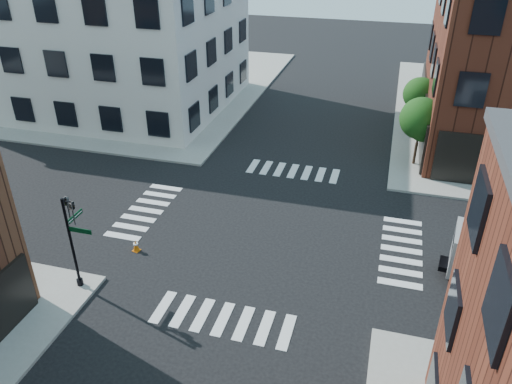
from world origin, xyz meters
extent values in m
plane|color=black|center=(0.00, 0.00, 0.00)|extent=(120.00, 120.00, 0.00)
cube|color=gray|center=(-21.00, 21.00, 0.07)|extent=(30.00, 30.00, 0.15)
cube|color=silver|center=(-19.00, 16.00, 5.50)|extent=(22.00, 16.00, 11.00)
cylinder|color=black|center=(7.50, 10.00, 0.89)|extent=(0.18, 0.18, 1.47)
cylinder|color=black|center=(7.50, 10.00, 1.62)|extent=(0.12, 0.12, 1.47)
sphere|color=#163E11|center=(7.50, 10.00, 3.30)|extent=(2.69, 2.69, 2.69)
sphere|color=#163E11|center=(7.75, 9.90, 2.75)|extent=(1.85, 1.85, 1.85)
cylinder|color=black|center=(7.50, 16.00, 0.81)|extent=(0.18, 0.18, 1.33)
cylinder|color=black|center=(7.50, 16.00, 1.48)|extent=(0.12, 0.12, 1.33)
sphere|color=#163E11|center=(7.50, 16.00, 3.00)|extent=(2.43, 2.43, 2.43)
sphere|color=#163E11|center=(7.75, 15.90, 2.51)|extent=(1.67, 1.67, 1.67)
cylinder|color=black|center=(-6.80, -6.80, 2.30)|extent=(0.12, 0.12, 4.60)
cylinder|color=black|center=(-6.80, -6.80, 0.30)|extent=(0.28, 0.28, 0.30)
cube|color=#053819|center=(-6.25, -6.80, 3.15)|extent=(1.10, 0.03, 0.22)
cube|color=#053819|center=(-6.80, -6.25, 3.40)|extent=(0.03, 1.10, 0.22)
imported|color=black|center=(-6.45, -6.70, 3.90)|extent=(0.22, 0.18, 1.10)
imported|color=black|center=(-6.90, -6.45, 3.90)|extent=(0.18, 0.22, 1.10)
cube|color=#A0A0A2|center=(10.01, -1.45, 1.50)|extent=(2.24, 2.57, 1.94)
cube|color=black|center=(9.10, -1.33, 1.84)|extent=(0.35, 1.83, 0.87)
cylinder|color=black|center=(9.87, -2.46, 0.48)|extent=(1.01, 0.47, 0.97)
cylinder|color=black|center=(10.15, -0.45, 0.48)|extent=(1.01, 0.47, 0.97)
cube|color=#D56309|center=(-5.70, -3.63, 0.02)|extent=(0.41, 0.41, 0.04)
cone|color=#D56309|center=(-5.70, -3.63, 0.31)|extent=(0.39, 0.39, 0.62)
cylinder|color=white|center=(-5.70, -3.63, 0.40)|extent=(0.24, 0.24, 0.07)
camera|label=1|loc=(5.48, -21.43, 14.74)|focal=35.00mm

